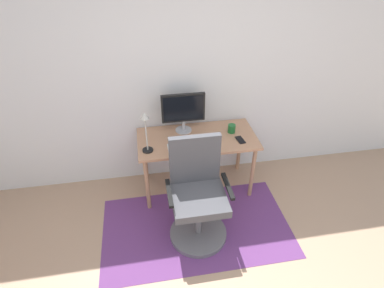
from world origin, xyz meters
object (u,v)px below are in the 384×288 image
computer_mouse (214,142)px  coffee_cup (232,129)px  monitor (183,110)px  keyboard (188,146)px  office_chair (198,200)px  desk (197,144)px  cell_phone (240,140)px  desk_lamp (146,128)px

computer_mouse → coffee_cup: bearing=36.3°
monitor → keyboard: 0.41m
keyboard → office_chair: bearing=-89.4°
desk → computer_mouse: bearing=-39.8°
monitor → office_chair: 0.98m
cell_phone → office_chair: size_ratio=0.13×
coffee_cup → cell_phone: 0.18m
computer_mouse → desk_lamp: 0.74m
computer_mouse → coffee_cup: size_ratio=1.12×
office_chair → computer_mouse: bearing=62.6°
keyboard → office_chair: office_chair is taller
computer_mouse → desk: bearing=140.2°
office_chair → coffee_cup: bearing=54.0°
coffee_cup → desk_lamp: size_ratio=0.21×
coffee_cup → cell_phone: size_ratio=0.66×
monitor → computer_mouse: bearing=-46.6°
keyboard → coffee_cup: size_ratio=4.65×
keyboard → computer_mouse: (0.28, 0.02, 0.01)m
cell_phone → office_chair: 0.82m
coffee_cup → desk: bearing=-173.5°
computer_mouse → cell_phone: size_ratio=0.74×
cell_phone → office_chair: (-0.56, -0.53, -0.27)m
monitor → computer_mouse: size_ratio=4.51×
office_chair → desk: bearing=80.0°
keyboard → monitor: bearing=90.5°
cell_phone → desk_lamp: bearing=172.9°
desk → cell_phone: 0.47m
monitor → desk: bearing=-53.4°
desk → cell_phone: cell_phone is taller
desk_lamp → cell_phone: bearing=1.3°
keyboard → cell_phone: bearing=2.7°
desk → computer_mouse: computer_mouse is taller
cell_phone → office_chair: bearing=-145.0°
keyboard → cell_phone: (0.57, 0.03, -0.00)m
desk → monitor: size_ratio=2.74×
computer_mouse → cell_phone: bearing=0.8°
desk_lamp → office_chair: desk_lamp is taller
monitor → office_chair: (0.01, -0.82, -0.53)m
desk → monitor: bearing=126.6°
computer_mouse → cell_phone: 0.29m
computer_mouse → desk_lamp: (-0.70, -0.02, 0.26)m
computer_mouse → desk_lamp: bearing=-178.5°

